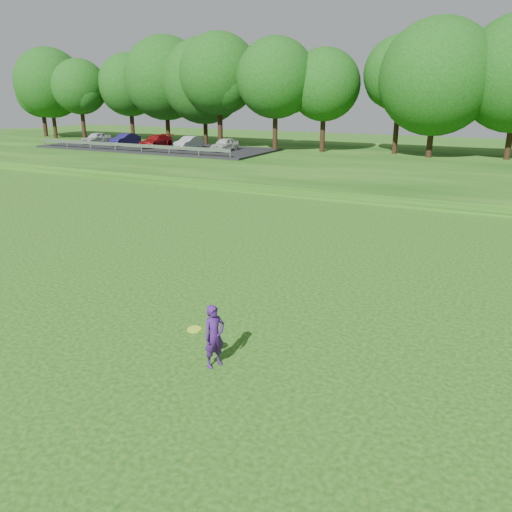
% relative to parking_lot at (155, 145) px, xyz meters
% --- Properties ---
extents(ground, '(140.00, 140.00, 0.00)m').
position_rel_parking_lot_xyz_m(ground, '(24.00, -32.80, -1.01)').
color(ground, '#113C0B').
rests_on(ground, ground).
extents(berm, '(130.00, 30.00, 0.60)m').
position_rel_parking_lot_xyz_m(berm, '(24.00, 1.20, -0.71)').
color(berm, '#113C0B').
rests_on(berm, ground).
extents(walking_path, '(130.00, 1.60, 0.04)m').
position_rel_parking_lot_xyz_m(walking_path, '(24.00, -12.80, -0.99)').
color(walking_path, gray).
rests_on(walking_path, ground).
extents(treeline, '(104.00, 7.00, 15.00)m').
position_rel_parking_lot_xyz_m(treeline, '(24.00, 5.20, 7.09)').
color(treeline, '#113C0E').
rests_on(treeline, berm).
extents(parking_lot, '(24.00, 9.00, 1.38)m').
position_rel_parking_lot_xyz_m(parking_lot, '(0.00, 0.00, 0.00)').
color(parking_lot, black).
rests_on(parking_lot, berm).
extents(woman, '(0.74, 0.76, 1.47)m').
position_rel_parking_lot_xyz_m(woman, '(26.86, -32.38, -0.28)').
color(woman, '#3C1767').
rests_on(woman, ground).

